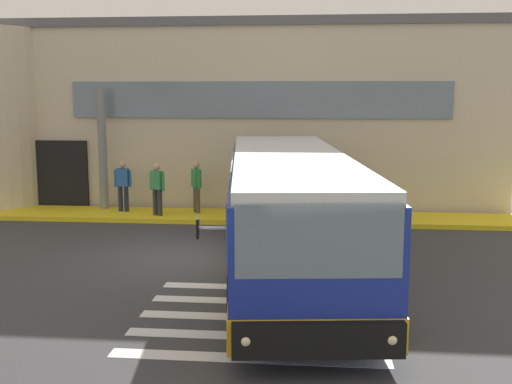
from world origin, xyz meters
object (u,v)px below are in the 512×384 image
at_px(passenger_by_doorway, 157,187).
at_px(entry_support_column, 103,149).
at_px(passenger_near_column, 123,184).
at_px(safety_bollard_yellow, 276,213).
at_px(bus_main_foreground, 289,214).
at_px(passenger_at_curb_edge, 196,184).

bearing_deg(passenger_by_doorway, entry_support_column, 154.17).
height_order(passenger_near_column, safety_bollard_yellow, passenger_near_column).
bearing_deg(passenger_near_column, passenger_by_doorway, -23.77).
xyz_separation_m(entry_support_column, passenger_by_doorway, (2.09, -1.01, -1.08)).
bearing_deg(entry_support_column, passenger_near_column, -29.01).
xyz_separation_m(bus_main_foreground, passenger_at_curb_edge, (-3.30, 6.05, -0.26)).
bearing_deg(passenger_by_doorway, safety_bollard_yellow, -11.55).
distance_m(passenger_near_column, passenger_by_doorway, 1.41).
bearing_deg(passenger_at_curb_edge, bus_main_foreground, -61.37).
height_order(entry_support_column, safety_bollard_yellow, entry_support_column).
xyz_separation_m(entry_support_column, passenger_at_curb_edge, (3.24, -0.40, -1.08)).
distance_m(entry_support_column, passenger_at_curb_edge, 3.44).
height_order(passenger_at_curb_edge, safety_bollard_yellow, passenger_at_curb_edge).
height_order(bus_main_foreground, passenger_at_curb_edge, bus_main_foreground).
height_order(passenger_near_column, passenger_at_curb_edge, same).
xyz_separation_m(entry_support_column, bus_main_foreground, (6.54, -6.45, -0.82)).
relative_size(bus_main_foreground, safety_bollard_yellow, 13.01).
height_order(entry_support_column, bus_main_foreground, entry_support_column).
distance_m(entry_support_column, passenger_near_column, 1.42).
distance_m(passenger_near_column, passenger_at_curb_edge, 2.44).
xyz_separation_m(bus_main_foreground, passenger_near_column, (-5.74, 6.01, -0.26)).
relative_size(passenger_near_column, passenger_by_doorway, 1.00).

